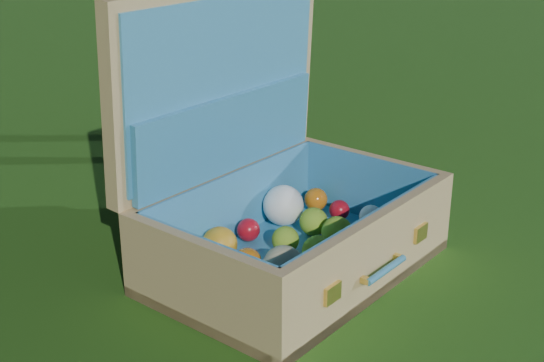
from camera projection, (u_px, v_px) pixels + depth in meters
The scene contains 2 objects.
ground at pixel (326, 283), 1.66m from camera, with size 60.00×60.00×0.00m, color #215114.
suitcase at pixel (270, 192), 1.69m from camera, with size 0.72×0.58×0.62m.
Camera 1 is at (-1.01, -1.06, 0.82)m, focal length 50.00 mm.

